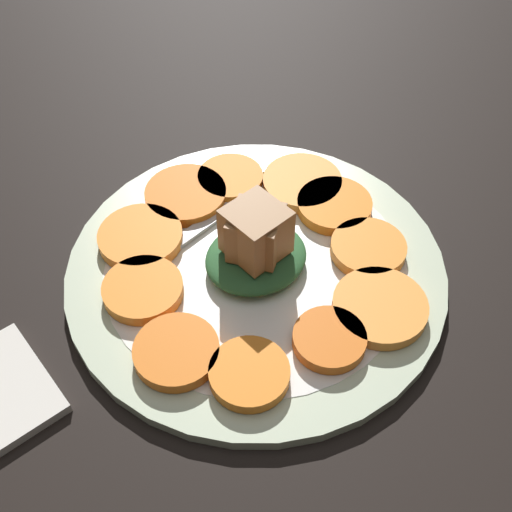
% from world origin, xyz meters
% --- Properties ---
extents(table_slab, '(1.20, 1.20, 0.02)m').
position_xyz_m(table_slab, '(0.00, 0.00, 0.01)').
color(table_slab, black).
rests_on(table_slab, ground).
extents(plate, '(0.30, 0.30, 0.01)m').
position_xyz_m(plate, '(0.00, 0.00, 0.03)').
color(plate, beige).
rests_on(plate, table_slab).
extents(carrot_slice_0, '(0.07, 0.07, 0.01)m').
position_xyz_m(carrot_slice_0, '(0.00, -0.10, 0.04)').
color(carrot_slice_0, orange).
rests_on(carrot_slice_0, plate).
extents(carrot_slice_1, '(0.07, 0.07, 0.01)m').
position_xyz_m(carrot_slice_1, '(0.06, -0.08, 0.04)').
color(carrot_slice_1, orange).
rests_on(carrot_slice_1, plate).
extents(carrot_slice_2, '(0.06, 0.06, 0.01)m').
position_xyz_m(carrot_slice_2, '(0.09, -0.03, 0.04)').
color(carrot_slice_2, orange).
rests_on(carrot_slice_2, plate).
extents(carrot_slice_3, '(0.06, 0.06, 0.01)m').
position_xyz_m(carrot_slice_3, '(0.10, 0.03, 0.04)').
color(carrot_slice_3, orange).
rests_on(carrot_slice_3, plate).
extents(carrot_slice_4, '(0.06, 0.06, 0.01)m').
position_xyz_m(carrot_slice_4, '(0.07, 0.08, 0.04)').
color(carrot_slice_4, orange).
rests_on(carrot_slice_4, plate).
extents(carrot_slice_5, '(0.05, 0.05, 0.01)m').
position_xyz_m(carrot_slice_5, '(0.01, 0.09, 0.04)').
color(carrot_slice_5, orange).
rests_on(carrot_slice_5, plate).
extents(carrot_slice_6, '(0.07, 0.07, 0.01)m').
position_xyz_m(carrot_slice_6, '(-0.04, 0.09, 0.04)').
color(carrot_slice_6, '#F99539').
rests_on(carrot_slice_6, plate).
extents(carrot_slice_7, '(0.06, 0.06, 0.01)m').
position_xyz_m(carrot_slice_7, '(-0.08, 0.05, 0.04)').
color(carrot_slice_7, orange).
rests_on(carrot_slice_7, plate).
extents(carrot_slice_8, '(0.06, 0.06, 0.01)m').
position_xyz_m(carrot_slice_8, '(-0.09, -0.01, 0.04)').
color(carrot_slice_8, orange).
rests_on(carrot_slice_8, plate).
extents(carrot_slice_9, '(0.07, 0.07, 0.01)m').
position_xyz_m(carrot_slice_9, '(-0.09, -0.04, 0.04)').
color(carrot_slice_9, '#F99539').
rests_on(carrot_slice_9, plate).
extents(carrot_slice_10, '(0.06, 0.06, 0.01)m').
position_xyz_m(carrot_slice_10, '(-0.04, -0.09, 0.04)').
color(carrot_slice_10, orange).
rests_on(carrot_slice_10, plate).
extents(center_pile, '(0.08, 0.07, 0.06)m').
position_xyz_m(center_pile, '(-0.00, -0.00, 0.06)').
color(center_pile, '#2D6033').
rests_on(center_pile, plate).
extents(fork, '(0.18, 0.04, 0.00)m').
position_xyz_m(fork, '(-0.00, -0.06, 0.03)').
color(fork, '#B2B2B7').
rests_on(fork, plate).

